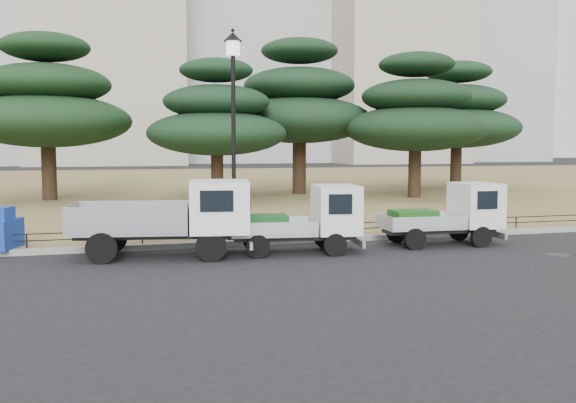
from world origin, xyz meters
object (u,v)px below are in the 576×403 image
object	(u,v)px
truck_kei_front	(305,219)
street_lamp	(233,100)
truck_large	(173,215)
truck_kei_rear	(449,214)

from	to	relation	value
truck_kei_front	street_lamp	size ratio (longest dim) A/B	0.60
truck_large	truck_kei_front	size ratio (longest dim) A/B	1.32
truck_large	truck_kei_front	bearing A→B (deg)	4.20
truck_large	street_lamp	xyz separation A→B (m)	(1.92, 1.62, 3.07)
truck_kei_rear	street_lamp	world-z (taller)	street_lamp
truck_kei_front	truck_kei_rear	bearing A→B (deg)	9.87
truck_large	truck_kei_front	world-z (taller)	truck_large
truck_large	truck_kei_rear	distance (m)	7.91
truck_kei_rear	truck_kei_front	bearing A→B (deg)	-174.06
truck_large	street_lamp	bearing A→B (deg)	49.61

